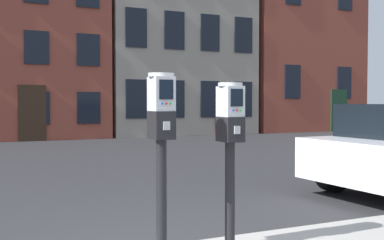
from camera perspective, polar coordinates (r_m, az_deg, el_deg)
The scene contains 5 objects.
parking_meter_near_kerb at distance 3.91m, azimuth -3.74°, elevation -1.36°, with size 0.22×0.25×1.55m.
parking_meter_twin_adjacent at distance 4.19m, azimuth 4.65°, elevation -1.77°, with size 0.22×0.25×1.48m.
townhouse_orange_brick at distance 21.52m, azimuth -21.80°, elevation 10.18°, with size 7.69×5.87×9.02m.
townhouse_cream_stone at distance 23.11m, azimuth -2.77°, elevation 12.96°, with size 6.73×5.44×11.57m.
townhouse_brick_corner at distance 26.77m, azimuth 11.07°, elevation 13.32°, with size 6.35×5.99×13.31m.
Camera 1 is at (-1.63, -3.78, 1.44)m, focal length 44.02 mm.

